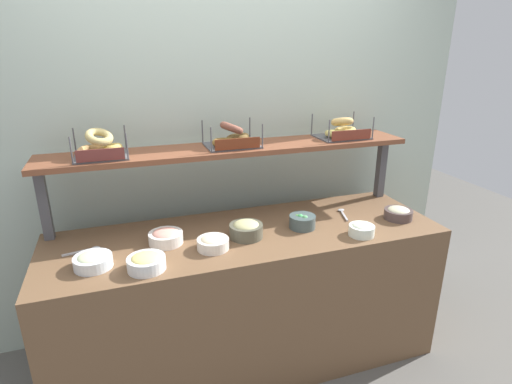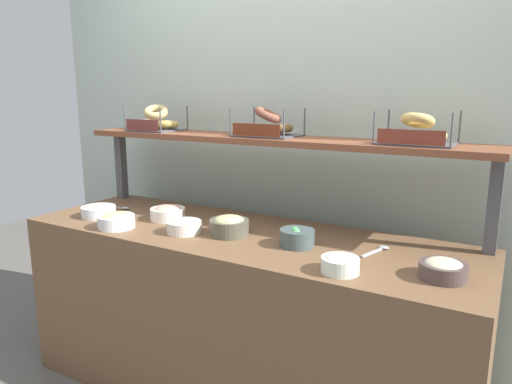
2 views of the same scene
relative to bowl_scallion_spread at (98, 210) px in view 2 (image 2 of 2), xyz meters
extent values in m
cube|color=#AEC0B1|center=(0.80, 0.68, 0.31)|extent=(3.39, 0.06, 2.40)
cube|color=brown|center=(0.80, 0.13, -0.46)|extent=(2.19, 0.70, 0.85)
cube|color=#4C4C51|center=(-0.23, 0.40, 0.16)|extent=(0.05, 0.05, 0.40)
cube|color=#4C4C51|center=(1.84, 0.40, 0.16)|extent=(0.05, 0.05, 0.40)
cube|color=brown|center=(0.80, 0.40, 0.38)|extent=(2.15, 0.32, 0.03)
cylinder|color=white|center=(0.00, 0.00, -0.01)|extent=(0.18, 0.18, 0.06)
ellipsoid|color=beige|center=(0.00, 0.00, 0.02)|extent=(0.14, 0.14, 0.04)
cylinder|color=silver|center=(0.57, 0.00, -0.01)|extent=(0.16, 0.16, 0.06)
ellipsoid|color=beige|center=(0.57, 0.00, 0.02)|extent=(0.13, 0.13, 0.04)
cylinder|color=#435454|center=(1.12, 0.09, 0.00)|extent=(0.15, 0.15, 0.07)
sphere|color=#53995E|center=(1.12, 0.07, 0.03)|extent=(0.04, 0.04, 0.04)
sphere|color=#45AC5C|center=(1.10, 0.09, 0.03)|extent=(0.04, 0.04, 0.04)
sphere|color=#5DAC3F|center=(1.09, 0.11, 0.03)|extent=(0.03, 0.03, 0.03)
cylinder|color=white|center=(1.38, -0.11, -0.01)|extent=(0.14, 0.14, 0.06)
ellipsoid|color=white|center=(1.38, -0.11, 0.02)|extent=(0.11, 0.11, 0.04)
cylinder|color=white|center=(0.24, -0.10, 0.00)|extent=(0.18, 0.18, 0.06)
ellipsoid|color=#F8E580|center=(0.24, -0.10, 0.02)|extent=(0.14, 0.14, 0.04)
cylinder|color=#535242|center=(0.78, 0.08, 0.00)|extent=(0.18, 0.18, 0.07)
ellipsoid|color=#C1BD7F|center=(0.78, 0.08, 0.03)|extent=(0.14, 0.14, 0.05)
cylinder|color=white|center=(0.35, 0.14, -0.01)|extent=(0.18, 0.18, 0.06)
ellipsoid|color=#EFA38F|center=(0.35, 0.14, 0.02)|extent=(0.14, 0.14, 0.04)
cylinder|color=#4B3C3A|center=(1.72, 0.02, -0.01)|extent=(0.17, 0.17, 0.06)
ellipsoid|color=beige|center=(1.72, 0.02, 0.02)|extent=(0.13, 0.13, 0.04)
cube|color=#B7B7BC|center=(-0.08, 0.17, -0.03)|extent=(0.14, 0.04, 0.01)
ellipsoid|color=#B7B7BC|center=(0.00, 0.19, -0.03)|extent=(0.04, 0.03, 0.01)
cube|color=#B7B7BC|center=(1.43, 0.15, -0.03)|extent=(0.05, 0.14, 0.01)
ellipsoid|color=#B7B7BC|center=(1.45, 0.23, -0.03)|extent=(0.04, 0.03, 0.01)
cube|color=#4C4C51|center=(0.08, 0.39, 0.40)|extent=(0.27, 0.24, 0.01)
cylinder|color=#4C4C51|center=(-0.05, 0.28, 0.46)|extent=(0.01, 0.01, 0.14)
cylinder|color=#4C4C51|center=(0.21, 0.28, 0.46)|extent=(0.01, 0.01, 0.14)
cylinder|color=#4C4C51|center=(-0.05, 0.51, 0.46)|extent=(0.01, 0.01, 0.14)
cylinder|color=#4C4C51|center=(0.21, 0.51, 0.46)|extent=(0.01, 0.01, 0.14)
cube|color=brown|center=(0.08, 0.27, 0.43)|extent=(0.23, 0.01, 0.06)
torus|color=tan|center=(0.03, 0.36, 0.43)|extent=(0.16, 0.16, 0.06)
torus|color=tan|center=(0.12, 0.43, 0.43)|extent=(0.20, 0.20, 0.06)
torus|color=tan|center=(0.08, 0.39, 0.50)|extent=(0.20, 0.20, 0.09)
cube|color=#4C4C51|center=(0.80, 0.41, 0.40)|extent=(0.30, 0.24, 0.01)
cylinder|color=#4C4C51|center=(0.65, 0.29, 0.46)|extent=(0.01, 0.01, 0.14)
cylinder|color=#4C4C51|center=(0.94, 0.29, 0.46)|extent=(0.01, 0.01, 0.14)
cylinder|color=#4C4C51|center=(0.65, 0.52, 0.46)|extent=(0.01, 0.01, 0.14)
cylinder|color=#4C4C51|center=(0.94, 0.52, 0.46)|extent=(0.01, 0.01, 0.14)
cube|color=maroon|center=(0.80, 0.29, 0.43)|extent=(0.26, 0.01, 0.06)
torus|color=olive|center=(0.74, 0.38, 0.43)|extent=(0.15, 0.15, 0.05)
torus|color=brown|center=(0.84, 0.44, 0.43)|extent=(0.19, 0.19, 0.06)
torus|color=brown|center=(0.80, 0.41, 0.50)|extent=(0.17, 0.17, 0.09)
cube|color=#4C4C51|center=(1.52, 0.41, 0.40)|extent=(0.31, 0.24, 0.01)
cylinder|color=#4C4C51|center=(1.37, 0.29, 0.46)|extent=(0.01, 0.01, 0.14)
cylinder|color=#4C4C51|center=(1.67, 0.29, 0.46)|extent=(0.01, 0.01, 0.14)
cylinder|color=#4C4C51|center=(1.37, 0.52, 0.46)|extent=(0.01, 0.01, 0.14)
cylinder|color=#4C4C51|center=(1.67, 0.52, 0.46)|extent=(0.01, 0.01, 0.14)
cube|color=brown|center=(1.52, 0.29, 0.43)|extent=(0.27, 0.01, 0.06)
torus|color=tan|center=(1.46, 0.38, 0.43)|extent=(0.19, 0.19, 0.06)
torus|color=#D8B664|center=(1.56, 0.44, 0.43)|extent=(0.16, 0.16, 0.05)
torus|color=#DBB264|center=(1.52, 0.41, 0.49)|extent=(0.16, 0.17, 0.08)
camera|label=1|loc=(0.17, -1.86, 0.95)|focal=28.91mm
camera|label=2|loc=(1.93, -1.66, 0.61)|focal=32.85mm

